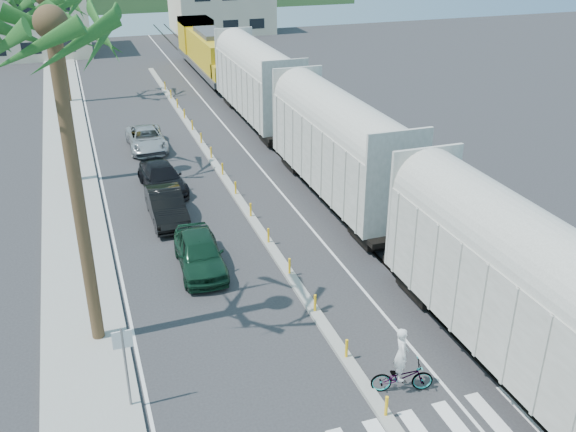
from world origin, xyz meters
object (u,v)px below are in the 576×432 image
object	(u,v)px
street_sign	(125,357)
car_lead	(200,253)
car_second	(166,206)
cyclist	(402,371)

from	to	relation	value
street_sign	car_lead	distance (m)	8.81
car_second	cyclist	distance (m)	16.04
street_sign	car_second	xyz separation A→B (m)	(3.29, 13.24, -1.20)
car_lead	car_second	distance (m)	5.43
car_lead	car_second	bearing A→B (deg)	98.42
street_sign	car_second	world-z (taller)	street_sign
cyclist	car_lead	bearing A→B (deg)	39.38
cyclist	car_second	bearing A→B (deg)	33.16
car_lead	cyclist	world-z (taller)	cyclist
street_sign	car_lead	bearing A→B (deg)	63.85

